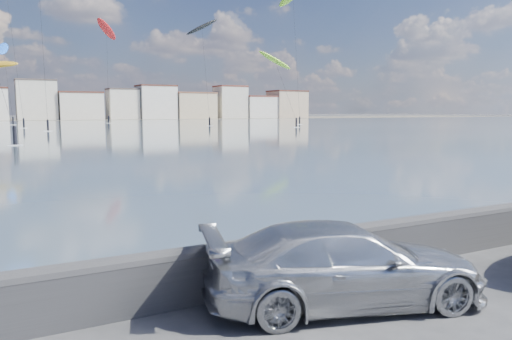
# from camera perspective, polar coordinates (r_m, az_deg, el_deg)

# --- Properties ---
(bay_water) EXTENTS (500.00, 177.00, 0.00)m
(bay_water) POSITION_cam_1_polar(r_m,az_deg,el_deg) (97.19, -25.75, 4.13)
(bay_water) COLOR #476169
(bay_water) RESTS_ON ground
(far_shore_strip) EXTENTS (500.00, 60.00, 0.00)m
(far_shore_strip) POSITION_cam_1_polar(r_m,az_deg,el_deg) (205.61, -27.09, 5.15)
(far_shore_strip) COLOR #4C473D
(far_shore_strip) RESTS_ON ground
(seawall) EXTENTS (400.00, 0.36, 1.08)m
(seawall) POSITION_cam_1_polar(r_m,az_deg,el_deg) (9.65, -1.63, -10.75)
(seawall) COLOR #28282B
(seawall) RESTS_ON ground
(far_buildings) EXTENTS (240.79, 13.26, 14.60)m
(far_buildings) POSITION_cam_1_polar(r_m,az_deg,el_deg) (191.63, -26.70, 6.90)
(far_buildings) COLOR white
(far_buildings) RESTS_ON ground
(car_silver) EXTENTS (5.48, 3.42, 1.48)m
(car_silver) POSITION_cam_1_polar(r_m,az_deg,el_deg) (9.27, 10.06, -10.57)
(car_silver) COLOR #B4B6BA
(car_silver) RESTS_ON ground
(kitesurfer_3) EXTENTS (8.07, 9.44, 24.88)m
(kitesurfer_3) POSITION_cam_1_polar(r_m,az_deg,el_deg) (119.65, -6.20, 15.76)
(kitesurfer_3) COLOR black
(kitesurfer_3) RESTS_ON ground
(kitesurfer_4) EXTENTS (3.88, 16.84, 21.39)m
(kitesurfer_4) POSITION_cam_1_polar(r_m,az_deg,el_deg) (144.17, -26.94, 12.16)
(kitesurfer_4) COLOR blue
(kitesurfer_4) RESTS_ON ground
(kitesurfer_10) EXTENTS (8.00, 13.13, 28.52)m
(kitesurfer_10) POSITION_cam_1_polar(r_m,az_deg,el_deg) (148.84, -16.71, 15.05)
(kitesurfer_10) COLOR red
(kitesurfer_10) RESTS_ON ground
(kitesurfer_13) EXTENTS (8.99, 11.84, 16.40)m
(kitesurfer_13) POSITION_cam_1_polar(r_m,az_deg,el_deg) (110.36, 2.20, 12.33)
(kitesurfer_13) COLOR #8CD826
(kitesurfer_13) RESTS_ON ground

